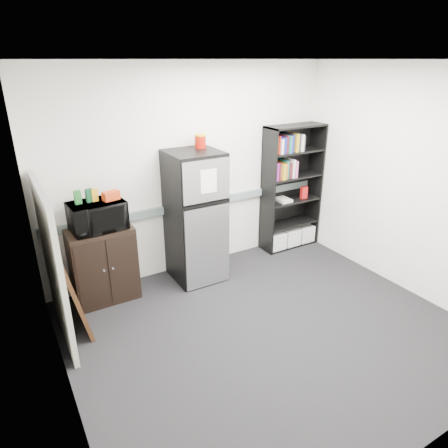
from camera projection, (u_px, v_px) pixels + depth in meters
name	position (u px, v px, depth m)	size (l,w,h in m)	color
floor	(268.00, 329.00, 4.31)	(4.00, 4.00, 0.00)	black
wall_back	(193.00, 171.00, 5.19)	(4.00, 0.02, 2.70)	white
wall_right	(409.00, 182.00, 4.73)	(0.02, 3.50, 2.70)	white
wall_left	(50.00, 263.00, 2.86)	(0.02, 3.50, 2.70)	white
ceiling	(281.00, 59.00, 3.28)	(4.00, 3.50, 0.02)	white
electrical_raceway	(195.00, 204.00, 5.34)	(3.92, 0.05, 0.10)	slate
wall_note	(167.00, 159.00, 4.95)	(0.14, 0.00, 0.10)	white
bookshelf	(291.00, 189.00, 5.93)	(0.90, 0.34, 1.85)	black
cubicle_partition	(53.00, 264.00, 3.98)	(0.06, 1.30, 1.62)	gray
cabinet	(103.00, 264.00, 4.72)	(0.73, 0.49, 0.91)	black
microwave	(97.00, 216.00, 4.47)	(0.59, 0.40, 0.33)	black
snack_box_a	(78.00, 197.00, 4.32)	(0.07, 0.05, 0.15)	#1A5C23
snack_box_b	(89.00, 195.00, 4.38)	(0.07, 0.05, 0.15)	#0D3C20
snack_box_c	(94.00, 195.00, 4.41)	(0.07, 0.05, 0.14)	#C78A12
snack_bag	(111.00, 196.00, 4.45)	(0.18, 0.10, 0.10)	#BE3713
refrigerator	(196.00, 217.00, 5.06)	(0.63, 0.66, 1.69)	black
coffee_can	(200.00, 140.00, 4.88)	(0.14, 0.14, 0.19)	#9D1307
framed_poster	(71.00, 288.00, 4.19)	(0.23, 0.74, 0.94)	black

